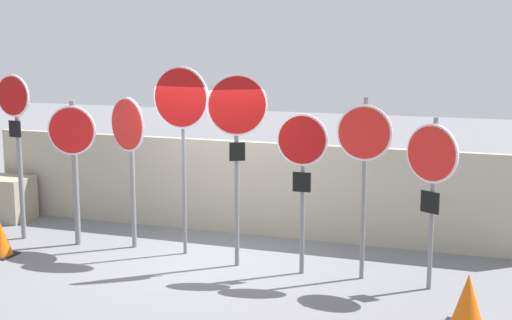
{
  "coord_description": "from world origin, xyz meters",
  "views": [
    {
      "loc": [
        3.86,
        -9.16,
        3.22
      ],
      "look_at": [
        0.74,
        0.0,
        1.52
      ],
      "focal_mm": 50.0,
      "sensor_mm": 36.0,
      "label": 1
    }
  ],
  "objects_px": {
    "stop_sign_4": "(237,124)",
    "stop_sign_7": "(432,168)",
    "stop_sign_0": "(16,124)",
    "stop_sign_6": "(364,148)",
    "stop_sign_5": "(302,157)",
    "stop_sign_3": "(181,110)",
    "traffic_cone_0": "(468,302)",
    "traffic_cone_1": "(1,239)",
    "stop_sign_1": "(73,148)",
    "stop_sign_2": "(129,139)"
  },
  "relations": [
    {
      "from": "stop_sign_4",
      "to": "stop_sign_5",
      "type": "relative_size",
      "value": 1.23
    },
    {
      "from": "stop_sign_1",
      "to": "stop_sign_2",
      "type": "height_order",
      "value": "stop_sign_2"
    },
    {
      "from": "stop_sign_0",
      "to": "stop_sign_7",
      "type": "distance_m",
      "value": 6.38
    },
    {
      "from": "stop_sign_4",
      "to": "stop_sign_7",
      "type": "relative_size",
      "value": 1.22
    },
    {
      "from": "stop_sign_7",
      "to": "stop_sign_5",
      "type": "bearing_deg",
      "value": -153.2
    },
    {
      "from": "stop_sign_4",
      "to": "stop_sign_6",
      "type": "xyz_separation_m",
      "value": [
        1.75,
        0.03,
        -0.25
      ]
    },
    {
      "from": "stop_sign_3",
      "to": "traffic_cone_1",
      "type": "xyz_separation_m",
      "value": [
        -2.53,
        -0.93,
        -1.9
      ]
    },
    {
      "from": "stop_sign_2",
      "to": "traffic_cone_1",
      "type": "xyz_separation_m",
      "value": [
        -1.64,
        -0.98,
        -1.43
      ]
    },
    {
      "from": "stop_sign_0",
      "to": "stop_sign_6",
      "type": "distance_m",
      "value": 5.5
    },
    {
      "from": "stop_sign_0",
      "to": "stop_sign_4",
      "type": "distance_m",
      "value": 3.76
    },
    {
      "from": "stop_sign_6",
      "to": "traffic_cone_1",
      "type": "height_order",
      "value": "stop_sign_6"
    },
    {
      "from": "stop_sign_1",
      "to": "stop_sign_4",
      "type": "bearing_deg",
      "value": -15.91
    },
    {
      "from": "stop_sign_3",
      "to": "stop_sign_5",
      "type": "relative_size",
      "value": 1.26
    },
    {
      "from": "stop_sign_5",
      "to": "stop_sign_6",
      "type": "xyz_separation_m",
      "value": [
        0.81,
        0.05,
        0.15
      ]
    },
    {
      "from": "stop_sign_6",
      "to": "stop_sign_7",
      "type": "relative_size",
      "value": 1.1
    },
    {
      "from": "stop_sign_7",
      "to": "traffic_cone_0",
      "type": "height_order",
      "value": "stop_sign_7"
    },
    {
      "from": "stop_sign_2",
      "to": "stop_sign_5",
      "type": "distance_m",
      "value": 2.81
    },
    {
      "from": "stop_sign_5",
      "to": "traffic_cone_0",
      "type": "bearing_deg",
      "value": -29.1
    },
    {
      "from": "stop_sign_1",
      "to": "stop_sign_3",
      "type": "relative_size",
      "value": 0.81
    },
    {
      "from": "stop_sign_0",
      "to": "stop_sign_4",
      "type": "height_order",
      "value": "stop_sign_4"
    },
    {
      "from": "stop_sign_0",
      "to": "stop_sign_6",
      "type": "height_order",
      "value": "stop_sign_0"
    },
    {
      "from": "stop_sign_0",
      "to": "traffic_cone_0",
      "type": "relative_size",
      "value": 4.15
    },
    {
      "from": "stop_sign_5",
      "to": "stop_sign_7",
      "type": "distance_m",
      "value": 1.69
    },
    {
      "from": "stop_sign_1",
      "to": "stop_sign_5",
      "type": "distance_m",
      "value": 3.67
    },
    {
      "from": "stop_sign_0",
      "to": "stop_sign_1",
      "type": "bearing_deg",
      "value": 7.6
    },
    {
      "from": "stop_sign_0",
      "to": "stop_sign_1",
      "type": "xyz_separation_m",
      "value": [
        1.03,
        -0.01,
        -0.33
      ]
    },
    {
      "from": "stop_sign_1",
      "to": "traffic_cone_0",
      "type": "distance_m",
      "value": 6.17
    },
    {
      "from": "stop_sign_5",
      "to": "stop_sign_6",
      "type": "bearing_deg",
      "value": 2.29
    },
    {
      "from": "stop_sign_1",
      "to": "stop_sign_7",
      "type": "xyz_separation_m",
      "value": [
        5.35,
        -0.26,
        0.07
      ]
    },
    {
      "from": "stop_sign_5",
      "to": "stop_sign_1",
      "type": "bearing_deg",
      "value": 175.61
    },
    {
      "from": "stop_sign_5",
      "to": "stop_sign_6",
      "type": "height_order",
      "value": "stop_sign_6"
    },
    {
      "from": "stop_sign_6",
      "to": "stop_sign_7",
      "type": "bearing_deg",
      "value": -4.72
    },
    {
      "from": "stop_sign_0",
      "to": "stop_sign_6",
      "type": "bearing_deg",
      "value": 6.52
    },
    {
      "from": "stop_sign_5",
      "to": "traffic_cone_0",
      "type": "xyz_separation_m",
      "value": [
        2.23,
        -1.18,
        -1.31
      ]
    },
    {
      "from": "stop_sign_3",
      "to": "stop_sign_2",
      "type": "bearing_deg",
      "value": -177.78
    },
    {
      "from": "stop_sign_0",
      "to": "stop_sign_6",
      "type": "xyz_separation_m",
      "value": [
        5.5,
        -0.15,
        -0.08
      ]
    },
    {
      "from": "traffic_cone_1",
      "to": "stop_sign_3",
      "type": "bearing_deg",
      "value": 20.2
    },
    {
      "from": "stop_sign_6",
      "to": "traffic_cone_0",
      "type": "bearing_deg",
      "value": -37.98
    },
    {
      "from": "stop_sign_3",
      "to": "traffic_cone_0",
      "type": "height_order",
      "value": "stop_sign_3"
    },
    {
      "from": "stop_sign_4",
      "to": "traffic_cone_0",
      "type": "xyz_separation_m",
      "value": [
        3.16,
        -1.2,
        -1.71
      ]
    },
    {
      "from": "traffic_cone_0",
      "to": "traffic_cone_1",
      "type": "xyz_separation_m",
      "value": [
        -6.66,
        0.54,
        -0.05
      ]
    },
    {
      "from": "stop_sign_4",
      "to": "traffic_cone_1",
      "type": "height_order",
      "value": "stop_sign_4"
    },
    {
      "from": "stop_sign_2",
      "to": "stop_sign_5",
      "type": "xyz_separation_m",
      "value": [
        2.79,
        -0.35,
        -0.07
      ]
    },
    {
      "from": "stop_sign_5",
      "to": "stop_sign_6",
      "type": "relative_size",
      "value": 0.91
    },
    {
      "from": "stop_sign_4",
      "to": "traffic_cone_0",
      "type": "bearing_deg",
      "value": -50.05
    },
    {
      "from": "stop_sign_0",
      "to": "stop_sign_5",
      "type": "xyz_separation_m",
      "value": [
        4.68,
        -0.21,
        -0.23
      ]
    },
    {
      "from": "stop_sign_0",
      "to": "stop_sign_5",
      "type": "bearing_deg",
      "value": 5.62
    },
    {
      "from": "stop_sign_0",
      "to": "stop_sign_3",
      "type": "height_order",
      "value": "stop_sign_3"
    },
    {
      "from": "stop_sign_5",
      "to": "stop_sign_4",
      "type": "bearing_deg",
      "value": 177.07
    },
    {
      "from": "stop_sign_6",
      "to": "stop_sign_4",
      "type": "bearing_deg",
      "value": -176.26
    }
  ]
}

